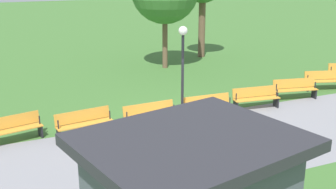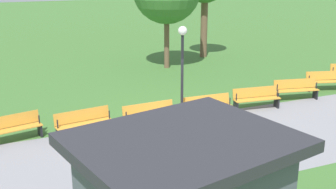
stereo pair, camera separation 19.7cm
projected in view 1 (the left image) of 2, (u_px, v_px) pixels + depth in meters
ground_plane at (181, 123)px, 15.70m from camera, size 120.00×120.00×0.00m
path_paving at (208, 144)px, 13.84m from camera, size 40.38×5.37×0.01m
bench_2 at (325, 80)px, 19.82m from camera, size 2.02×1.02×0.89m
bench_3 at (295, 89)px, 18.42m from camera, size 2.02×0.87×0.89m
bench_4 at (256, 97)px, 17.18m from camera, size 2.01×0.72×0.89m
bench_5 at (207, 106)px, 16.09m from camera, size 1.99×0.55×0.89m
bench_6 at (150, 115)px, 15.18m from camera, size 1.99×0.55×0.89m
bench_7 at (84, 122)px, 14.44m from camera, size 2.01×0.72×0.89m
bench_8 at (12, 129)px, 13.89m from camera, size 2.02×0.87×0.89m
lamp_post at (183, 57)px, 14.82m from camera, size 0.32×0.32×3.65m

